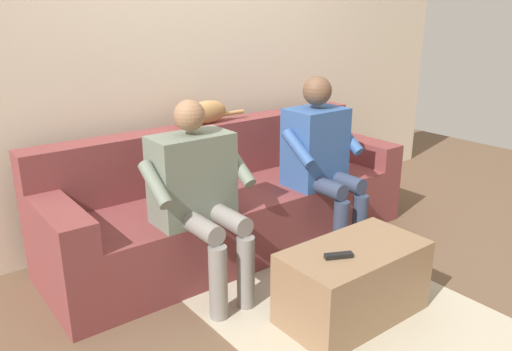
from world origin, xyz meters
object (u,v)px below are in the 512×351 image
(remote_black, at_px, (339,256))
(couch, at_px, (231,203))
(coffee_table, at_px, (353,282))
(cat_on_backrest, at_px, (201,112))
(person_right_seated, at_px, (198,188))
(person_left_seated, at_px, (321,154))

(remote_black, bearing_deg, couch, -71.92)
(coffee_table, bearing_deg, cat_on_backrest, -87.24)
(couch, distance_m, cat_on_backrest, 0.66)
(coffee_table, relative_size, cat_on_backrest, 1.42)
(person_right_seated, height_order, remote_black, person_right_seated)
(remote_black, bearing_deg, person_left_seated, -103.56)
(person_left_seated, relative_size, cat_on_backrest, 2.12)
(couch, xyz_separation_m, person_left_seated, (-0.49, 0.36, 0.36))
(person_left_seated, bearing_deg, person_right_seated, 1.42)
(coffee_table, height_order, remote_black, remote_black)
(cat_on_backrest, bearing_deg, coffee_table, 92.76)
(coffee_table, bearing_deg, person_right_seated, -56.62)
(coffee_table, xyz_separation_m, remote_black, (0.15, 0.02, 0.21))
(remote_black, bearing_deg, cat_on_backrest, -67.93)
(coffee_table, xyz_separation_m, person_left_seated, (-0.49, -0.76, 0.45))
(couch, height_order, person_left_seated, person_left_seated)
(cat_on_backrest, relative_size, remote_black, 3.84)
(coffee_table, height_order, cat_on_backrest, cat_on_backrest)
(person_right_seated, relative_size, remote_black, 7.79)
(remote_black, bearing_deg, person_right_seated, -40.54)
(couch, height_order, coffee_table, couch)
(person_right_seated, bearing_deg, person_left_seated, -178.58)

